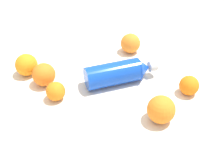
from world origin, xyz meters
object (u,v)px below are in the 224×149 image
at_px(orange_0, 56,91).
at_px(orange_4, 189,85).
at_px(orange_1, 44,75).
at_px(orange_2, 161,109).
at_px(water_bottle, 119,73).
at_px(orange_5, 26,65).
at_px(orange_3, 130,43).

xyz_separation_m(orange_0, orange_4, (-0.31, 0.29, 0.00)).
bearing_deg(orange_1, orange_2, 108.13).
bearing_deg(water_bottle, orange_2, -75.76).
relative_size(orange_0, orange_2, 0.74).
bearing_deg(orange_0, orange_5, -94.76).
relative_size(orange_1, orange_4, 1.21).
relative_size(orange_1, orange_2, 0.94).
bearing_deg(water_bottle, orange_4, -33.37).
height_order(orange_1, orange_4, orange_1).
distance_m(orange_1, orange_4, 0.48).
bearing_deg(orange_5, orange_2, 105.66).
bearing_deg(orange_4, water_bottle, -61.22).
bearing_deg(orange_3, water_bottle, 29.43).
bearing_deg(orange_1, orange_5, -85.42).
bearing_deg(orange_3, orange_0, 1.89).
bearing_deg(orange_0, orange_3, -178.11).
xyz_separation_m(orange_2, orange_3, (-0.23, -0.31, -0.00)).
height_order(orange_0, orange_4, orange_4).
height_order(water_bottle, orange_5, same).
distance_m(orange_1, orange_2, 0.41).
xyz_separation_m(orange_0, orange_2, (-0.15, 0.30, 0.01)).
height_order(orange_3, orange_4, orange_3).
height_order(water_bottle, orange_0, water_bottle).
distance_m(orange_3, orange_5, 0.40).
distance_m(water_bottle, orange_2, 0.22).
xyz_separation_m(orange_1, orange_2, (-0.13, 0.39, 0.00)).
bearing_deg(orange_4, orange_2, 2.07).
distance_m(water_bottle, orange_1, 0.25).
height_order(water_bottle, orange_4, water_bottle).
height_order(orange_0, orange_2, orange_2).
xyz_separation_m(orange_0, orange_5, (-0.02, -0.18, 0.01)).
relative_size(water_bottle, orange_0, 4.10).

